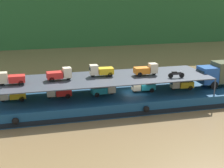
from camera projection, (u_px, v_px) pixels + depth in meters
ground_plane at (134, 104)px, 41.18m from camera, size 400.00×400.00×0.00m
cargo_barge at (134, 98)px, 40.96m from camera, size 33.93×8.57×1.50m
cargo_rack at (103, 78)px, 39.32m from camera, size 24.73×7.23×2.00m
mini_truck_lower_stern at (12, 95)px, 37.48m from camera, size 2.79×1.30×1.38m
mini_truck_lower_aft at (59, 92)px, 38.55m from camera, size 2.77×1.25×1.38m
mini_truck_lower_mid at (104, 89)px, 39.52m from camera, size 2.79×1.29×1.38m
mini_truck_lower_fore at (143, 86)px, 40.78m from camera, size 2.76×1.23×1.38m
mini_truck_lower_bow at (181, 84)px, 41.78m from camera, size 2.79×1.28×1.38m
mini_truck_upper_stern at (11, 78)px, 36.34m from camera, size 2.76×1.24×1.38m
mini_truck_upper_mid at (60, 74)px, 38.12m from camera, size 2.79×1.28×1.38m
mini_truck_upper_fore at (101, 70)px, 39.84m from camera, size 2.78×1.26×1.38m
mini_truck_upper_bow at (146, 70)px, 40.28m from camera, size 2.75×1.21×1.38m
motorcycle_upper_port at (176, 74)px, 39.17m from camera, size 1.90×0.55×0.87m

